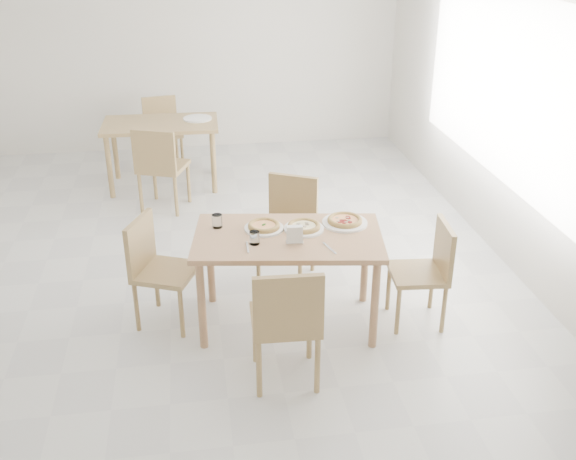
{
  "coord_description": "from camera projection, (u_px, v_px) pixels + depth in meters",
  "views": [
    {
      "loc": [
        0.23,
        -5.27,
        2.91
      ],
      "look_at": [
        0.9,
        -0.91,
        0.79
      ],
      "focal_mm": 42.0,
      "sensor_mm": 36.0,
      "label": 1
    }
  ],
  "objects": [
    {
      "name": "room",
      "position": [
        499.0,
        84.0,
        5.96
      ],
      "size": [
        7.28,
        7.0,
        7.0
      ],
      "color": "silver",
      "rests_on": "ground"
    },
    {
      "name": "main_table",
      "position": [
        288.0,
        247.0,
        4.96
      ],
      "size": [
        1.47,
        0.97,
        0.75
      ],
      "rotation": [
        0.0,
        0.0,
        -0.15
      ],
      "color": "tan",
      "rests_on": "ground"
    },
    {
      "name": "chair_south",
      "position": [
        287.0,
        318.0,
        4.34
      ],
      "size": [
        0.46,
        0.46,
        0.9
      ],
      "rotation": [
        0.0,
        0.0,
        3.1
      ],
      "color": "#9F834F",
      "rests_on": "ground"
    },
    {
      "name": "chair_north",
      "position": [
        289.0,
        220.0,
        5.73
      ],
      "size": [
        0.58,
        0.58,
        0.87
      ],
      "rotation": [
        0.0,
        0.0,
        -0.47
      ],
      "color": "#9F834F",
      "rests_on": "ground"
    },
    {
      "name": "chair_west",
      "position": [
        156.0,
        264.0,
        5.06
      ],
      "size": [
        0.55,
        0.55,
        0.85
      ],
      "rotation": [
        0.0,
        0.0,
        1.17
      ],
      "color": "#9F834F",
      "rests_on": "ground"
    },
    {
      "name": "chair_east",
      "position": [
        428.0,
        266.0,
        5.06
      ],
      "size": [
        0.44,
        0.44,
        0.82
      ],
      "rotation": [
        0.0,
        0.0,
        -1.66
      ],
      "color": "#9F834F",
      "rests_on": "ground"
    },
    {
      "name": "plate_margherita",
      "position": [
        264.0,
        228.0,
        5.0
      ],
      "size": [
        0.29,
        0.29,
        0.02
      ],
      "primitive_type": "cylinder",
      "color": "white",
      "rests_on": "main_table"
    },
    {
      "name": "plate_mushroom",
      "position": [
        304.0,
        229.0,
        5.0
      ],
      "size": [
        0.3,
        0.3,
        0.02
      ],
      "primitive_type": "cylinder",
      "color": "white",
      "rests_on": "main_table"
    },
    {
      "name": "plate_pepperoni",
      "position": [
        345.0,
        223.0,
        5.09
      ],
      "size": [
        0.34,
        0.34,
        0.02
      ],
      "primitive_type": "cylinder",
      "color": "white",
      "rests_on": "main_table"
    },
    {
      "name": "pizza_margherita",
      "position": [
        264.0,
        226.0,
        4.99
      ],
      "size": [
        0.32,
        0.32,
        0.03
      ],
      "rotation": [
        0.0,
        0.0,
        0.42
      ],
      "color": "tan",
      "rests_on": "plate_margherita"
    },
    {
      "name": "pizza_mushroom",
      "position": [
        304.0,
        226.0,
        4.99
      ],
      "size": [
        0.31,
        0.31,
        0.03
      ],
      "rotation": [
        0.0,
        0.0,
        0.3
      ],
      "color": "tan",
      "rests_on": "plate_mushroom"
    },
    {
      "name": "pizza_pepperoni",
      "position": [
        345.0,
        220.0,
        5.08
      ],
      "size": [
        0.33,
        0.33,
        0.03
      ],
      "rotation": [
        0.0,
        0.0,
        0.29
      ],
      "color": "tan",
      "rests_on": "plate_pepperoni"
    },
    {
      "name": "tumbler_a",
      "position": [
        217.0,
        221.0,
        5.02
      ],
      "size": [
        0.08,
        0.08,
        0.1
      ],
      "primitive_type": "cylinder",
      "color": "white",
      "rests_on": "main_table"
    },
    {
      "name": "tumbler_b",
      "position": [
        255.0,
        238.0,
        4.77
      ],
      "size": [
        0.07,
        0.07,
        0.1
      ],
      "primitive_type": "cylinder",
      "color": "white",
      "rests_on": "main_table"
    },
    {
      "name": "napkin_holder",
      "position": [
        295.0,
        235.0,
        4.77
      ],
      "size": [
        0.13,
        0.07,
        0.14
      ],
      "rotation": [
        0.0,
        0.0,
        -0.06
      ],
      "color": "silver",
      "rests_on": "main_table"
    },
    {
      "name": "fork_a",
      "position": [
        330.0,
        248.0,
        4.72
      ],
      "size": [
        0.07,
        0.19,
        0.01
      ],
      "primitive_type": "cube",
      "rotation": [
        0.0,
        0.0,
        0.27
      ],
      "color": "silver",
      "rests_on": "main_table"
    },
    {
      "name": "fork_b",
      "position": [
        248.0,
        247.0,
        4.74
      ],
      "size": [
        0.02,
        0.17,
        0.01
      ],
      "primitive_type": "cube",
      "rotation": [
        0.0,
        0.0,
        -0.03
      ],
      "color": "silver",
      "rests_on": "main_table"
    },
    {
      "name": "second_table",
      "position": [
        161.0,
        131.0,
        7.54
      ],
      "size": [
        1.29,
        0.76,
        0.75
      ],
      "rotation": [
        0.0,
        0.0,
        -0.03
      ],
      "color": "#9F834F",
      "rests_on": "ground"
    },
    {
      "name": "chair_back_s",
      "position": [
        160.0,
        163.0,
        6.94
      ],
      "size": [
        0.58,
        0.58,
        0.92
      ],
      "rotation": [
        0.0,
        0.0,
        2.78
      ],
      "color": "#9F834F",
      "rests_on": "ground"
    },
    {
      "name": "chair_back_n",
      "position": [
        162.0,
        127.0,
        8.25
      ],
      "size": [
        0.48,
        0.48,
        0.84
      ],
      "rotation": [
        0.0,
        0.0,
        0.19
      ],
      "color": "#9F834F",
      "rests_on": "ground"
    },
    {
      "name": "plate_empty",
      "position": [
        197.0,
        118.0,
        7.6
      ],
      "size": [
        0.32,
        0.32,
        0.02
      ],
      "primitive_type": "cylinder",
      "color": "white",
      "rests_on": "second_table"
    }
  ]
}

